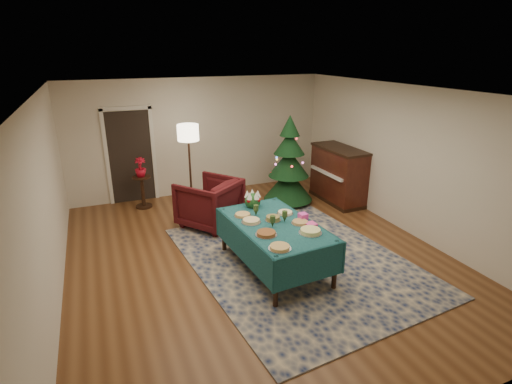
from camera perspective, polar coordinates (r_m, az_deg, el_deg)
name	(u,v)px	position (r m, az deg, el deg)	size (l,w,h in m)	color
room_shell	(258,180)	(6.28, 0.23, 1.77)	(7.00, 7.00, 7.00)	#593319
doorway	(130,154)	(9.28, -17.49, 5.19)	(1.08, 0.04, 2.16)	black
rug	(296,259)	(6.72, 5.70, -9.56)	(3.20, 4.20, 0.02)	#14224C
buffet_table	(275,233)	(6.19, 2.71, -5.83)	(1.31, 2.07, 0.77)	black
platter_0	(280,247)	(5.38, 3.41, -7.90)	(0.31, 0.31, 0.05)	silver
platter_1	(310,231)	(5.85, 7.78, -5.57)	(0.34, 0.34, 0.06)	silver
platter_2	(266,233)	(5.75, 1.46, -5.94)	(0.32, 0.32, 0.05)	silver
platter_3	(300,222)	(6.14, 6.32, -4.34)	(0.28, 0.28, 0.04)	silver
platter_4	(251,221)	(6.14, -0.69, -4.16)	(0.30, 0.30, 0.05)	silver
platter_5	(273,219)	(6.21, 2.44, -3.81)	(0.25, 0.25, 0.07)	silver
platter_6	(285,213)	(6.47, 4.18, -2.97)	(0.27, 0.27, 0.04)	silver
platter_7	(243,215)	(6.38, -1.92, -3.29)	(0.28, 0.28, 0.04)	silver
goblet_0	(256,210)	(6.36, 0.00, -2.59)	(0.08, 0.08, 0.18)	#2D471E
goblet_1	(285,216)	(6.15, 4.12, -3.48)	(0.08, 0.08, 0.18)	#2D471E
goblet_2	(273,221)	(5.97, 2.39, -4.19)	(0.08, 0.08, 0.18)	#2D471E
napkin_stack	(311,224)	(6.09, 7.83, -4.61)	(0.15, 0.15, 0.04)	#F9459E
gift_box	(303,217)	(6.28, 6.72, -3.50)	(0.12, 0.12, 0.10)	#EA41B6
centerpiece	(253,199)	(6.70, -0.48, -1.04)	(0.28, 0.28, 0.32)	#1E4C1E
armchair	(209,200)	(7.79, -6.69, -1.20)	(1.01, 0.95, 1.04)	#420E11
floor_lamp	(188,138)	(8.44, -9.65, 7.63)	(0.44, 0.44, 1.83)	#A57F3F
side_table	(143,192)	(9.03, -15.87, -0.04)	(0.39, 0.39, 0.71)	black
potted_plant	(141,171)	(8.89, -16.15, 2.86)	(0.23, 0.42, 0.23)	#B60D20
christmas_tree	(289,165)	(8.79, 4.71, 3.88)	(1.29, 1.29, 1.98)	black
piano	(338,175)	(9.17, 11.67, 2.35)	(0.71, 1.45, 1.24)	black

